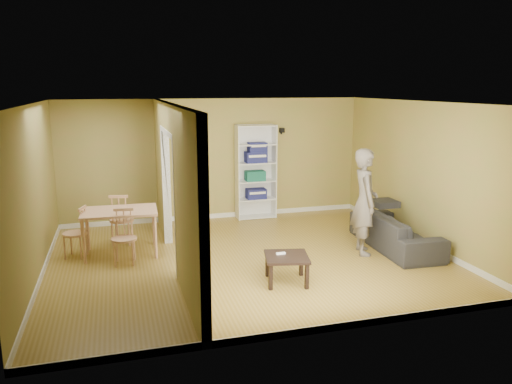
% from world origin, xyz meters
% --- Properties ---
extents(room_shell, '(6.50, 6.50, 6.50)m').
position_xyz_m(room_shell, '(0.00, 0.00, 1.30)').
color(room_shell, olive).
rests_on(room_shell, ground).
extents(partition, '(0.22, 5.50, 2.60)m').
position_xyz_m(partition, '(-1.20, 0.00, 1.30)').
color(partition, olive).
rests_on(partition, ground).
extents(wall_speaker, '(0.10, 0.10, 0.10)m').
position_xyz_m(wall_speaker, '(1.50, 2.69, 1.90)').
color(wall_speaker, black).
rests_on(wall_speaker, room_shell).
extents(sofa, '(2.18, 1.01, 0.82)m').
position_xyz_m(sofa, '(2.70, -0.16, 0.41)').
color(sofa, black).
rests_on(sofa, ground).
extents(person, '(0.90, 0.78, 2.15)m').
position_xyz_m(person, '(2.01, -0.25, 1.08)').
color(person, slate).
rests_on(person, ground).
extents(bookshelf, '(0.86, 0.38, 2.04)m').
position_xyz_m(bookshelf, '(0.86, 2.61, 1.02)').
color(bookshelf, white).
rests_on(bookshelf, ground).
extents(paper_box_navy_a, '(0.42, 0.28, 0.22)m').
position_xyz_m(paper_box_navy_a, '(0.87, 2.56, 0.54)').
color(paper_box_navy_a, navy).
rests_on(paper_box_navy_a, bookshelf).
extents(paper_box_teal, '(0.42, 0.27, 0.21)m').
position_xyz_m(paper_box_teal, '(0.85, 2.56, 0.94)').
color(paper_box_teal, '#1A685E').
rests_on(paper_box_teal, bookshelf).
extents(paper_box_navy_b, '(0.45, 0.29, 0.23)m').
position_xyz_m(paper_box_navy_b, '(0.86, 2.56, 1.35)').
color(paper_box_navy_b, '#191C4A').
rests_on(paper_box_navy_b, bookshelf).
extents(paper_box_navy_c, '(0.39, 0.26, 0.20)m').
position_xyz_m(paper_box_navy_c, '(0.90, 2.56, 1.53)').
color(paper_box_navy_c, navy).
rests_on(paper_box_navy_c, bookshelf).
extents(coffee_table, '(0.63, 0.63, 0.42)m').
position_xyz_m(coffee_table, '(0.28, -1.16, 0.35)').
color(coffee_table, black).
rests_on(coffee_table, ground).
extents(game_controller, '(0.14, 0.04, 0.03)m').
position_xyz_m(game_controller, '(0.22, -1.08, 0.43)').
color(game_controller, white).
rests_on(game_controller, coffee_table).
extents(dining_table, '(1.25, 0.84, 0.78)m').
position_xyz_m(dining_table, '(-2.05, 0.83, 0.70)').
color(dining_table, tan).
rests_on(dining_table, ground).
extents(chair_left, '(0.51, 0.51, 0.88)m').
position_xyz_m(chair_left, '(-2.80, 0.87, 0.44)').
color(chair_left, beige).
rests_on(chair_left, ground).
extents(chair_near, '(0.46, 0.46, 0.91)m').
position_xyz_m(chair_near, '(-2.01, 0.31, 0.45)').
color(chair_near, '#DBB886').
rests_on(chair_near, ground).
extents(chair_far, '(0.52, 0.52, 0.96)m').
position_xyz_m(chair_far, '(-2.02, 1.43, 0.48)').
color(chair_far, '#D3B289').
rests_on(chair_far, ground).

